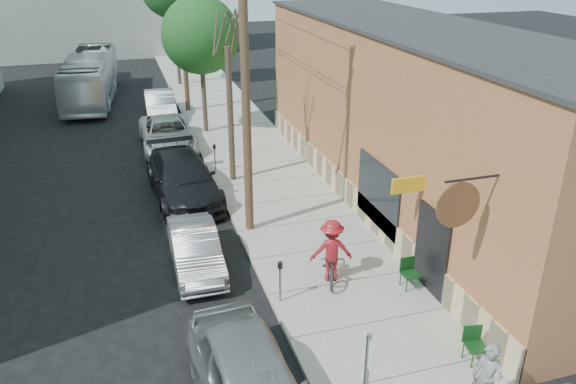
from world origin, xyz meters
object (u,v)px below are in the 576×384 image
object	(u,v)px
tree_leafy_mid	(200,35)
car_2	(183,178)
car_3	(168,134)
utility_pole_near	(243,77)
car_1	(196,249)
bus	(91,77)
patio_chair_a	(410,274)
patio_chair_b	(476,346)
parking_meter_near	(280,275)
cyclist	(331,250)
car_4	(160,105)
tree_bare	(230,116)
parking_meter_far	(215,154)
patron_grey	(487,380)

from	to	relation	value
tree_leafy_mid	car_2	distance (m)	9.21
car_3	utility_pole_near	bearing A→B (deg)	-80.00
car_2	car_1	bearing A→B (deg)	-96.89
tree_leafy_mid	bus	xyz separation A→B (m)	(-5.77, 8.85, -3.57)
patio_chair_a	car_2	xyz separation A→B (m)	(-5.33, 8.44, 0.24)
utility_pole_near	patio_chair_b	distance (m)	10.12
parking_meter_near	car_2	distance (m)	8.18
car_1	car_2	distance (m)	5.36
cyclist	car_3	distance (m)	13.81
cyclist	car_2	xyz separation A→B (m)	(-3.34, 7.35, -0.27)
car_4	parking_meter_near	bearing A→B (deg)	-84.62
tree_bare	cyclist	size ratio (longest dim) A/B	2.87
car_1	car_2	xyz separation A→B (m)	(0.31, 5.35, 0.18)
parking_meter_near	tree_bare	distance (m)	9.21
parking_meter_near	car_2	xyz separation A→B (m)	(-1.61, 8.02, -0.15)
patio_chair_b	tree_bare	bearing A→B (deg)	114.36
parking_meter_far	tree_leafy_mid	size ratio (longest dim) A/B	0.18
car_2	car_4	xyz separation A→B (m)	(0.16, 11.53, -0.07)
tree_leafy_mid	patio_chair_b	size ratio (longest dim) A/B	7.76
tree_leafy_mid	car_4	world-z (taller)	tree_leafy_mid
parking_meter_near	bus	bearing A→B (deg)	101.89
utility_pole_near	car_1	distance (m)	5.49
parking_meter_far	car_2	bearing A→B (deg)	-128.73
patio_chair_a	patron_grey	size ratio (longest dim) A/B	0.50
cyclist	patio_chair_b	bearing A→B (deg)	125.06
parking_meter_near	tree_bare	bearing A→B (deg)	86.50
parking_meter_far	car_3	size ratio (longest dim) A/B	0.23
tree_leafy_mid	patio_chair_b	world-z (taller)	tree_leafy_mid
utility_pole_near	car_3	bearing A→B (deg)	100.27
car_2	car_3	distance (m)	6.05
parking_meter_near	car_2	world-z (taller)	car_2
car_4	bus	size ratio (longest dim) A/B	0.43
tree_bare	utility_pole_near	bearing A→B (deg)	-95.19
patio_chair_b	parking_meter_far	bearing A→B (deg)	115.51
patio_chair_a	patio_chair_b	size ratio (longest dim) A/B	1.00
cyclist	patron_grey	bearing A→B (deg)	112.50
car_4	patio_chair_a	bearing A→B (deg)	-74.34
cyclist	bus	world-z (taller)	bus
car_4	utility_pole_near	bearing A→B (deg)	-82.84
cyclist	tree_bare	bearing A→B (deg)	-71.08
patio_chair_b	patron_grey	xyz separation A→B (m)	(-0.77, -1.42, 0.43)
cyclist	car_1	size ratio (longest dim) A/B	0.48
utility_pole_near	car_4	size ratio (longest dim) A/B	2.17
patio_chair_b	patio_chair_a	bearing A→B (deg)	99.84
utility_pole_near	patio_chair_b	bearing A→B (deg)	-66.48
tree_leafy_mid	car_4	distance (m)	5.97
cyclist	car_1	world-z (taller)	cyclist
tree_bare	patio_chair_b	size ratio (longest dim) A/B	6.21
patio_chair_a	car_3	distance (m)	15.43
car_1	cyclist	bearing A→B (deg)	-28.22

